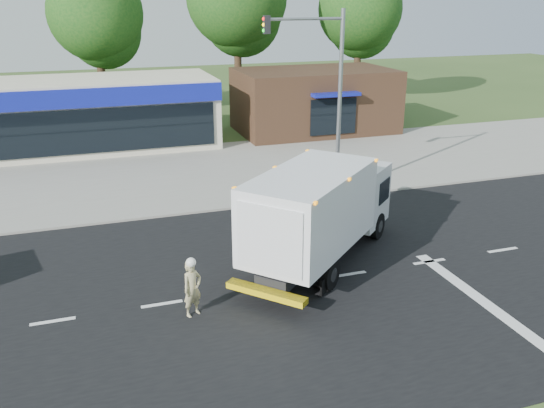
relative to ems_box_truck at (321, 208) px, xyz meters
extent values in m
plane|color=#385123|center=(0.54, -1.18, -1.96)|extent=(120.00, 120.00, 0.00)
cube|color=black|center=(0.54, -1.18, -1.96)|extent=(60.00, 14.00, 0.02)
cube|color=gray|center=(0.54, 7.02, -1.90)|extent=(60.00, 2.40, 0.12)
cube|color=gray|center=(0.54, 12.82, -1.95)|extent=(60.00, 9.00, 0.02)
cube|color=silver|center=(-8.46, -1.18, -1.94)|extent=(1.20, 0.15, 0.01)
cube|color=silver|center=(-5.46, -1.18, -1.94)|extent=(1.20, 0.15, 0.01)
cube|color=silver|center=(-2.46, -1.18, -1.94)|extent=(1.20, 0.15, 0.01)
cube|color=silver|center=(0.54, -1.18, -1.94)|extent=(1.20, 0.15, 0.01)
cube|color=silver|center=(3.54, -1.18, -1.94)|extent=(1.20, 0.15, 0.01)
cube|color=silver|center=(6.54, -1.18, -1.94)|extent=(1.20, 0.15, 0.01)
cube|color=silver|center=(3.54, -4.18, -1.94)|extent=(0.40, 7.00, 0.01)
cube|color=black|center=(-0.62, -0.57, -1.24)|extent=(4.51, 4.26, 0.36)
cube|color=silver|center=(2.09, 1.91, -0.36)|extent=(3.03, 3.04, 2.17)
cube|color=black|center=(2.81, 2.58, -0.15)|extent=(1.44, 1.55, 0.93)
cube|color=white|center=(-0.62, -0.57, 0.21)|extent=(5.49, 5.32, 2.43)
cube|color=silver|center=(-2.54, -2.33, 0.16)|extent=(1.44, 1.57, 1.96)
cube|color=yellow|center=(-2.67, -2.46, -1.39)|extent=(1.94, 2.07, 0.19)
cube|color=orange|center=(-0.62, -0.57, 1.40)|extent=(5.36, 5.21, 0.08)
cylinder|color=black|center=(1.46, 2.67, -1.46)|extent=(0.94, 0.90, 0.99)
cylinder|color=black|center=(2.79, 1.23, -1.46)|extent=(0.94, 0.90, 0.99)
cylinder|color=black|center=(-1.85, -0.30, -1.46)|extent=(0.94, 0.90, 0.99)
cylinder|color=black|center=(-0.45, -1.82, -1.46)|extent=(0.94, 0.90, 0.99)
imported|color=tan|center=(-4.69, -2.03, -1.13)|extent=(0.72, 0.63, 1.65)
sphere|color=white|center=(-4.69, -2.03, -0.34)|extent=(0.28, 0.28, 0.28)
cube|color=beige|center=(-8.46, 18.82, 0.04)|extent=(18.00, 6.00, 4.00)
cube|color=#111B94|center=(-8.46, 15.77, 1.44)|extent=(18.00, 0.30, 1.00)
cube|color=black|center=(-8.46, 15.77, -0.36)|extent=(17.00, 0.12, 2.40)
cube|color=#382316|center=(7.54, 18.82, 0.04)|extent=(10.00, 6.00, 4.00)
cube|color=#111B94|center=(7.54, 15.72, 0.94)|extent=(3.00, 1.20, 0.20)
cube|color=black|center=(7.54, 15.77, -0.46)|extent=(3.00, 0.12, 2.20)
cylinder|color=gray|center=(3.54, 6.42, 2.04)|extent=(0.18, 0.18, 8.00)
cylinder|color=gray|center=(1.84, 6.42, 5.64)|extent=(3.40, 0.12, 0.12)
cube|color=black|center=(0.24, 6.42, 5.44)|extent=(0.25, 0.25, 0.70)
cylinder|color=#332114|center=(-5.46, 26.82, 1.47)|extent=(0.56, 0.56, 6.86)
sphere|color=#144615|center=(-5.46, 26.82, 5.39)|extent=(6.47, 6.47, 6.47)
sphere|color=#144615|center=(-4.96, 27.32, 4.12)|extent=(5.10, 5.10, 5.10)
cylinder|color=#332114|center=(4.54, 26.82, 1.96)|extent=(0.56, 0.56, 7.84)
sphere|color=#144615|center=(5.04, 27.32, 4.98)|extent=(5.82, 5.82, 5.82)
cylinder|color=#332114|center=(14.54, 26.82, 1.54)|extent=(0.56, 0.56, 7.00)
sphere|color=#144615|center=(14.54, 26.82, 5.54)|extent=(6.60, 6.60, 6.60)
sphere|color=#144615|center=(15.04, 27.32, 4.24)|extent=(5.20, 5.20, 5.20)
camera|label=1|loc=(-7.08, -16.20, 6.52)|focal=38.00mm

